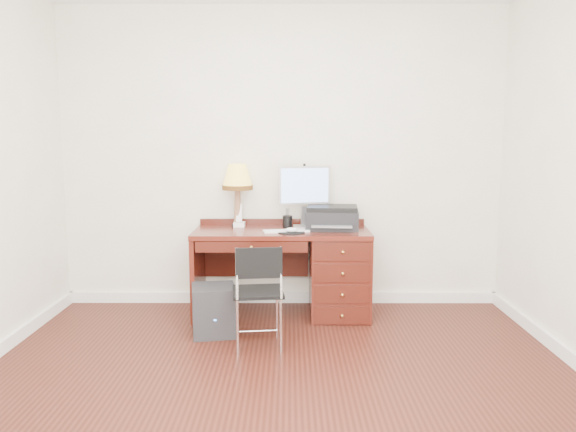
{
  "coord_description": "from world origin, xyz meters",
  "views": [
    {
      "loc": [
        0.07,
        -3.37,
        1.54
      ],
      "look_at": [
        0.06,
        1.2,
        0.9
      ],
      "focal_mm": 35.0,
      "sensor_mm": 36.0,
      "label": 1
    }
  ],
  "objects_px": {
    "printer": "(332,217)",
    "chair": "(257,286)",
    "monitor": "(305,189)",
    "desk": "(319,268)",
    "phone": "(239,220)",
    "equipment_box": "(214,310)",
    "leg_lamp": "(237,181)"
  },
  "relations": [
    {
      "from": "desk",
      "to": "chair",
      "type": "bearing_deg",
      "value": -120.63
    },
    {
      "from": "phone",
      "to": "equipment_box",
      "type": "relative_size",
      "value": 0.53
    },
    {
      "from": "monitor",
      "to": "printer",
      "type": "relative_size",
      "value": 1.13
    },
    {
      "from": "desk",
      "to": "monitor",
      "type": "height_order",
      "value": "monitor"
    },
    {
      "from": "monitor",
      "to": "equipment_box",
      "type": "xyz_separation_m",
      "value": [
        -0.73,
        -0.67,
        -0.9
      ]
    },
    {
      "from": "phone",
      "to": "printer",
      "type": "bearing_deg",
      "value": -4.7
    },
    {
      "from": "desk",
      "to": "phone",
      "type": "height_order",
      "value": "phone"
    },
    {
      "from": "desk",
      "to": "chair",
      "type": "xyz_separation_m",
      "value": [
        -0.49,
        -0.82,
        0.06
      ]
    },
    {
      "from": "monitor",
      "to": "chair",
      "type": "height_order",
      "value": "monitor"
    },
    {
      "from": "chair",
      "to": "equipment_box",
      "type": "xyz_separation_m",
      "value": [
        -0.36,
        0.31,
        -0.28
      ]
    },
    {
      "from": "monitor",
      "to": "chair",
      "type": "relative_size",
      "value": 0.7
    },
    {
      "from": "monitor",
      "to": "chair",
      "type": "bearing_deg",
      "value": -126.15
    },
    {
      "from": "phone",
      "to": "chair",
      "type": "height_order",
      "value": "phone"
    },
    {
      "from": "printer",
      "to": "leg_lamp",
      "type": "height_order",
      "value": "leg_lamp"
    },
    {
      "from": "equipment_box",
      "to": "phone",
      "type": "bearing_deg",
      "value": 67.03
    },
    {
      "from": "monitor",
      "to": "phone",
      "type": "relative_size",
      "value": 2.62
    },
    {
      "from": "printer",
      "to": "leg_lamp",
      "type": "relative_size",
      "value": 0.85
    },
    {
      "from": "chair",
      "to": "printer",
      "type": "bearing_deg",
      "value": 49.04
    },
    {
      "from": "leg_lamp",
      "to": "chair",
      "type": "relative_size",
      "value": 0.72
    },
    {
      "from": "desk",
      "to": "monitor",
      "type": "bearing_deg",
      "value": 127.33
    },
    {
      "from": "phone",
      "to": "chair",
      "type": "distance_m",
      "value": 1.06
    },
    {
      "from": "leg_lamp",
      "to": "phone",
      "type": "height_order",
      "value": "leg_lamp"
    },
    {
      "from": "monitor",
      "to": "desk",
      "type": "bearing_deg",
      "value": -67.96
    },
    {
      "from": "chair",
      "to": "leg_lamp",
      "type": "bearing_deg",
      "value": 96.49
    },
    {
      "from": "phone",
      "to": "equipment_box",
      "type": "bearing_deg",
      "value": -100.04
    },
    {
      "from": "printer",
      "to": "leg_lamp",
      "type": "distance_m",
      "value": 0.9
    },
    {
      "from": "printer",
      "to": "chair",
      "type": "relative_size",
      "value": 0.61
    },
    {
      "from": "monitor",
      "to": "chair",
      "type": "distance_m",
      "value": 1.21
    },
    {
      "from": "leg_lamp",
      "to": "equipment_box",
      "type": "relative_size",
      "value": 1.44
    },
    {
      "from": "desk",
      "to": "phone",
      "type": "relative_size",
      "value": 7.27
    },
    {
      "from": "printer",
      "to": "chair",
      "type": "distance_m",
      "value": 1.13
    },
    {
      "from": "monitor",
      "to": "phone",
      "type": "height_order",
      "value": "monitor"
    }
  ]
}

